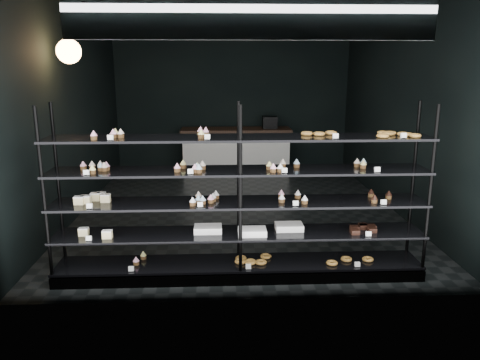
# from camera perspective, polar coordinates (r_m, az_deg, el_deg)

# --- Properties ---
(room) EXTENTS (5.01, 6.01, 3.20)m
(room) POSITION_cam_1_polar(r_m,az_deg,el_deg) (7.29, -0.22, 8.50)
(room) COLOR black
(room) RESTS_ON ground
(display_shelf) EXTENTS (4.00, 0.50, 1.91)m
(display_shelf) POSITION_cam_1_polar(r_m,az_deg,el_deg) (5.08, -0.37, -5.16)
(display_shelf) COLOR black
(display_shelf) RESTS_ON room
(signage) EXTENTS (3.30, 0.05, 0.50)m
(signage) POSITION_cam_1_polar(r_m,az_deg,el_deg) (4.35, 1.47, 19.97)
(signage) COLOR #0C103D
(signage) RESTS_ON room
(pendant_lamp) EXTENTS (0.31, 0.31, 0.88)m
(pendant_lamp) POSITION_cam_1_polar(r_m,az_deg,el_deg) (6.54, -20.15, 14.52)
(pendant_lamp) COLOR black
(pendant_lamp) RESTS_ON room
(service_counter) EXTENTS (2.29, 0.65, 1.23)m
(service_counter) POSITION_cam_1_polar(r_m,az_deg,el_deg) (9.92, -0.43, 3.57)
(service_counter) COLOR silver
(service_counter) RESTS_ON room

